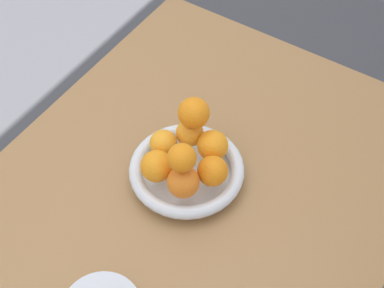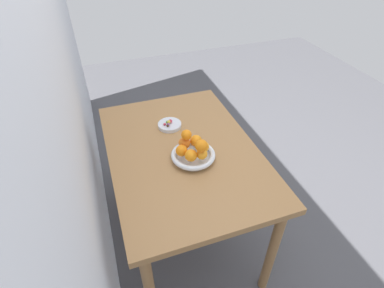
{
  "view_description": "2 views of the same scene",
  "coord_description": "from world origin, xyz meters",
  "px_view_note": "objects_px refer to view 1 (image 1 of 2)",
  "views": [
    {
      "loc": [
        0.47,
        0.35,
        1.68
      ],
      "look_at": [
        -0.13,
        -0.04,
        0.8
      ],
      "focal_mm": 55.0,
      "sensor_mm": 36.0,
      "label": 1
    },
    {
      "loc": [
        -1.16,
        0.35,
        1.75
      ],
      "look_at": [
        -0.08,
        -0.03,
        0.83
      ],
      "focal_mm": 28.0,
      "sensor_mm": 36.0,
      "label": 2
    }
  ],
  "objects_px": {
    "dining_table": "(174,241)",
    "orange_4": "(190,133)",
    "fruit_bowl": "(187,171)",
    "orange_5": "(163,143)",
    "orange_0": "(157,166)",
    "orange_1": "(183,182)",
    "orange_7": "(194,113)",
    "orange_3": "(214,146)",
    "orange_6": "(182,158)",
    "orange_2": "(213,171)"
  },
  "relations": [
    {
      "from": "dining_table",
      "to": "orange_4",
      "type": "bearing_deg",
      "value": -158.8
    },
    {
      "from": "fruit_bowl",
      "to": "dining_table",
      "type": "bearing_deg",
      "value": 17.48
    },
    {
      "from": "orange_5",
      "to": "dining_table",
      "type": "bearing_deg",
      "value": 41.99
    },
    {
      "from": "dining_table",
      "to": "orange_4",
      "type": "relative_size",
      "value": 20.26
    },
    {
      "from": "fruit_bowl",
      "to": "orange_5",
      "type": "distance_m",
      "value": 0.07
    },
    {
      "from": "orange_0",
      "to": "orange_1",
      "type": "relative_size",
      "value": 1.01
    },
    {
      "from": "orange_5",
      "to": "orange_7",
      "type": "bearing_deg",
      "value": 147.19
    },
    {
      "from": "fruit_bowl",
      "to": "orange_7",
      "type": "distance_m",
      "value": 0.12
    },
    {
      "from": "orange_0",
      "to": "orange_1",
      "type": "distance_m",
      "value": 0.06
    },
    {
      "from": "orange_7",
      "to": "orange_0",
      "type": "bearing_deg",
      "value": -6.55
    },
    {
      "from": "fruit_bowl",
      "to": "orange_3",
      "type": "height_order",
      "value": "orange_3"
    },
    {
      "from": "orange_3",
      "to": "orange_5",
      "type": "distance_m",
      "value": 0.1
    },
    {
      "from": "fruit_bowl",
      "to": "orange_1",
      "type": "distance_m",
      "value": 0.08
    },
    {
      "from": "orange_3",
      "to": "orange_6",
      "type": "xyz_separation_m",
      "value": [
        0.09,
        -0.01,
        0.06
      ]
    },
    {
      "from": "orange_6",
      "to": "orange_3",
      "type": "bearing_deg",
      "value": 173.56
    },
    {
      "from": "orange_2",
      "to": "orange_6",
      "type": "distance_m",
      "value": 0.08
    },
    {
      "from": "fruit_bowl",
      "to": "orange_1",
      "type": "height_order",
      "value": "orange_1"
    },
    {
      "from": "orange_5",
      "to": "orange_6",
      "type": "relative_size",
      "value": 1.02
    },
    {
      "from": "orange_5",
      "to": "orange_1",
      "type": "bearing_deg",
      "value": 55.77
    },
    {
      "from": "orange_0",
      "to": "orange_3",
      "type": "relative_size",
      "value": 1.01
    },
    {
      "from": "orange_0",
      "to": "orange_4",
      "type": "distance_m",
      "value": 0.1
    },
    {
      "from": "fruit_bowl",
      "to": "orange_5",
      "type": "bearing_deg",
      "value": -92.76
    },
    {
      "from": "orange_6",
      "to": "orange_5",
      "type": "bearing_deg",
      "value": -122.33
    },
    {
      "from": "orange_1",
      "to": "orange_5",
      "type": "xyz_separation_m",
      "value": [
        -0.06,
        -0.08,
        -0.0
      ]
    },
    {
      "from": "orange_4",
      "to": "orange_0",
      "type": "bearing_deg",
      "value": -3.4
    },
    {
      "from": "orange_5",
      "to": "fruit_bowl",
      "type": "bearing_deg",
      "value": 87.24
    },
    {
      "from": "dining_table",
      "to": "orange_4",
      "type": "xyz_separation_m",
      "value": [
        -0.14,
        -0.05,
        0.16
      ]
    },
    {
      "from": "orange_0",
      "to": "orange_4",
      "type": "relative_size",
      "value": 1.12
    },
    {
      "from": "orange_1",
      "to": "orange_7",
      "type": "bearing_deg",
      "value": -156.38
    },
    {
      "from": "fruit_bowl",
      "to": "orange_7",
      "type": "bearing_deg",
      "value": -160.03
    },
    {
      "from": "orange_3",
      "to": "dining_table",
      "type": "bearing_deg",
      "value": -0.89
    },
    {
      "from": "orange_4",
      "to": "orange_5",
      "type": "relative_size",
      "value": 1.02
    },
    {
      "from": "orange_4",
      "to": "orange_1",
      "type": "bearing_deg",
      "value": 27.24
    },
    {
      "from": "orange_4",
      "to": "orange_7",
      "type": "relative_size",
      "value": 0.9
    },
    {
      "from": "dining_table",
      "to": "orange_0",
      "type": "height_order",
      "value": "orange_0"
    },
    {
      "from": "fruit_bowl",
      "to": "orange_0",
      "type": "distance_m",
      "value": 0.08
    },
    {
      "from": "orange_5",
      "to": "orange_0",
      "type": "bearing_deg",
      "value": 22.59
    },
    {
      "from": "orange_3",
      "to": "orange_4",
      "type": "xyz_separation_m",
      "value": [
        -0.0,
        -0.06,
        -0.0
      ]
    },
    {
      "from": "orange_3",
      "to": "orange_7",
      "type": "height_order",
      "value": "orange_7"
    },
    {
      "from": "orange_2",
      "to": "orange_4",
      "type": "distance_m",
      "value": 0.1
    },
    {
      "from": "dining_table",
      "to": "orange_3",
      "type": "bearing_deg",
      "value": 179.11
    },
    {
      "from": "orange_3",
      "to": "orange_7",
      "type": "bearing_deg",
      "value": -99.93
    },
    {
      "from": "orange_1",
      "to": "orange_4",
      "type": "xyz_separation_m",
      "value": [
        -0.1,
        -0.05,
        -0.0
      ]
    },
    {
      "from": "dining_table",
      "to": "orange_5",
      "type": "relative_size",
      "value": 20.57
    },
    {
      "from": "dining_table",
      "to": "orange_6",
      "type": "relative_size",
      "value": 20.98
    },
    {
      "from": "fruit_bowl",
      "to": "orange_7",
      "type": "xyz_separation_m",
      "value": [
        -0.06,
        -0.02,
        0.1
      ]
    },
    {
      "from": "orange_5",
      "to": "orange_7",
      "type": "xyz_separation_m",
      "value": [
        -0.05,
        0.03,
        0.06
      ]
    },
    {
      "from": "orange_0",
      "to": "orange_7",
      "type": "xyz_separation_m",
      "value": [
        -0.11,
        0.01,
        0.05
      ]
    },
    {
      "from": "orange_3",
      "to": "orange_5",
      "type": "bearing_deg",
      "value": -62.39
    },
    {
      "from": "dining_table",
      "to": "orange_2",
      "type": "distance_m",
      "value": 0.18
    }
  ]
}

